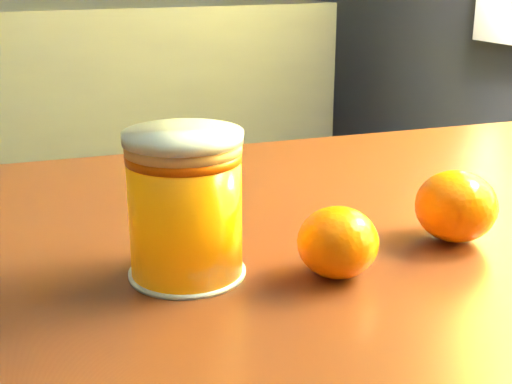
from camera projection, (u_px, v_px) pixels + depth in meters
name	position (u px, v px, depth m)	size (l,w,h in m)	color
table	(403.00, 345.00, 0.63)	(1.09, 0.81, 0.78)	#602A18
juice_glass	(185.00, 206.00, 0.52)	(0.09, 0.09, 0.11)	orange
orange_front	(338.00, 242.00, 0.53)	(0.06, 0.06, 0.05)	#FF6D05
orange_back	(456.00, 206.00, 0.60)	(0.07, 0.07, 0.06)	#FF6D05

